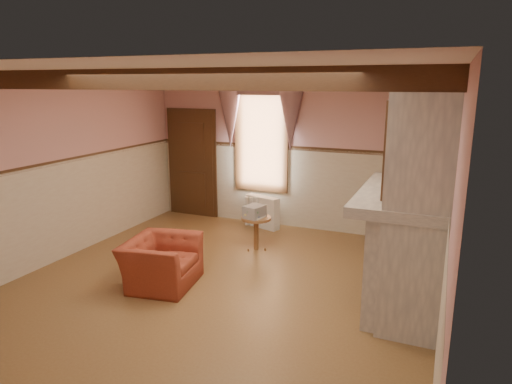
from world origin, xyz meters
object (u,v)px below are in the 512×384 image
at_px(side_table, 256,233).
at_px(bowl, 405,190).
at_px(armchair, 161,262).
at_px(radiator, 262,212).
at_px(mantel_clock, 413,171).
at_px(oil_lamp, 411,171).

bearing_deg(side_table, bowl, -25.93).
relative_size(armchair, radiator, 1.41).
distance_m(side_table, radiator, 1.19).
height_order(armchair, side_table, armchair).
xyz_separation_m(armchair, mantel_clock, (3.00, 1.58, 1.20)).
relative_size(mantel_clock, oil_lamp, 0.86).
distance_m(bowl, mantel_clock, 0.99).
relative_size(armchair, oil_lamp, 3.51).
xyz_separation_m(mantel_clock, oil_lamp, (0.00, -0.26, 0.04)).
xyz_separation_m(radiator, bowl, (2.71, -2.28, 1.16)).
height_order(side_table, mantel_clock, mantel_clock).
bearing_deg(radiator, side_table, -54.42).
bearing_deg(oil_lamp, side_table, 169.88).
bearing_deg(oil_lamp, bowl, -90.00).
height_order(side_table, bowl, bowl).
relative_size(side_table, radiator, 0.79).
distance_m(radiator, mantel_clock, 3.24).
distance_m(armchair, oil_lamp, 3.50).
bearing_deg(bowl, side_table, 154.07).
relative_size(radiator, mantel_clock, 2.92).
bearing_deg(mantel_clock, armchair, -152.23).
bearing_deg(oil_lamp, mantel_clock, 90.00).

